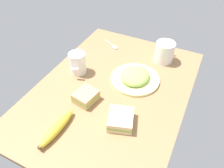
% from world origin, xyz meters
% --- Properties ---
extents(tabletop, '(0.90, 0.64, 0.02)m').
position_xyz_m(tabletop, '(0.00, 0.00, 0.01)').
color(tabletop, '#936D47').
rests_on(tabletop, ground).
extents(plate_of_food, '(0.23, 0.23, 0.05)m').
position_xyz_m(plate_of_food, '(0.10, -0.07, 0.04)').
color(plate_of_food, '#EAE58C').
rests_on(plate_of_food, tabletop).
extents(coffee_mug_black, '(0.10, 0.08, 0.10)m').
position_xyz_m(coffee_mug_black, '(0.04, 0.20, 0.07)').
color(coffee_mug_black, white).
rests_on(coffee_mug_black, tabletop).
extents(coffee_mug_milky, '(0.12, 0.09, 0.10)m').
position_xyz_m(coffee_mug_milky, '(0.31, -0.14, 0.07)').
color(coffee_mug_milky, white).
rests_on(coffee_mug_milky, tabletop).
extents(sandwich_main, '(0.13, 0.12, 0.04)m').
position_xyz_m(sandwich_main, '(-0.15, -0.11, 0.04)').
color(sandwich_main, beige).
rests_on(sandwich_main, tabletop).
extents(sandwich_side, '(0.10, 0.10, 0.04)m').
position_xyz_m(sandwich_side, '(-0.11, 0.07, 0.04)').
color(sandwich_side, tan).
rests_on(sandwich_side, tabletop).
extents(banana, '(0.19, 0.04, 0.04)m').
position_xyz_m(banana, '(-0.29, 0.08, 0.04)').
color(banana, yellow).
rests_on(banana, tabletop).
extents(spoon, '(0.07, 0.10, 0.01)m').
position_xyz_m(spoon, '(0.31, 0.15, 0.02)').
color(spoon, silver).
rests_on(spoon, tabletop).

